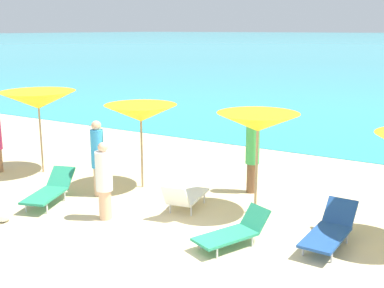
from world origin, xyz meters
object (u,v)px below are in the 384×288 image
(lounge_chair_3, at_px, (234,231))
(lounge_chair_5, at_px, (185,196))
(beach_ball, at_px, (2,213))
(beachgoer_1, at_px, (98,156))
(umbrella_1, at_px, (141,113))
(lounge_chair_2, at_px, (330,230))
(umbrella_0, at_px, (38,100))
(lounge_chair_0, at_px, (50,190))
(beachgoer_2, at_px, (253,152))
(beachgoer_4, at_px, (104,179))
(umbrella_2, at_px, (258,122))

(lounge_chair_3, bearing_deg, lounge_chair_5, 172.78)
(beach_ball, bearing_deg, beachgoer_1, 74.88)
(umbrella_1, height_order, lounge_chair_2, umbrella_1)
(umbrella_0, relative_size, lounge_chair_0, 1.29)
(lounge_chair_3, bearing_deg, umbrella_1, 175.40)
(umbrella_0, xyz_separation_m, beachgoer_2, (5.61, 1.39, -0.99))
(beachgoer_1, distance_m, beach_ball, 2.45)
(beachgoer_2, bearing_deg, umbrella_0, -113.60)
(beachgoer_4, bearing_deg, lounge_chair_3, -163.58)
(lounge_chair_2, relative_size, beachgoer_4, 1.05)
(lounge_chair_2, bearing_deg, lounge_chair_5, -179.64)
(lounge_chair_0, xyz_separation_m, beachgoer_2, (3.58, 3.03, 0.68))
(umbrella_0, height_order, beachgoer_2, umbrella_0)
(lounge_chair_0, bearing_deg, umbrella_1, 42.22)
(lounge_chair_0, xyz_separation_m, beach_ball, (-0.01, -1.28, -0.14))
(lounge_chair_5, bearing_deg, lounge_chair_3, 138.97)
(lounge_chair_3, xyz_separation_m, beach_ball, (-4.53, -1.42, -0.09))
(lounge_chair_0, relative_size, lounge_chair_2, 1.02)
(lounge_chair_0, distance_m, lounge_chair_3, 4.52)
(umbrella_1, xyz_separation_m, beach_ball, (-1.11, -3.27, -1.68))
(lounge_chair_0, height_order, beach_ball, lounge_chair_0)
(umbrella_0, distance_m, lounge_chair_0, 3.10)
(lounge_chair_2, height_order, beachgoer_1, beachgoer_1)
(lounge_chair_2, xyz_separation_m, lounge_chair_3, (-1.49, -0.90, -0.03))
(umbrella_1, height_order, beachgoer_4, umbrella_1)
(beachgoer_4, bearing_deg, umbrella_2, -130.79)
(umbrella_1, height_order, beachgoer_1, umbrella_1)
(umbrella_1, distance_m, lounge_chair_2, 5.24)
(umbrella_2, bearing_deg, beachgoer_1, -166.38)
(umbrella_0, relative_size, umbrella_1, 1.08)
(lounge_chair_0, xyz_separation_m, lounge_chair_2, (6.01, 1.04, -0.01))
(lounge_chair_5, bearing_deg, beachgoer_2, -121.19)
(umbrella_0, xyz_separation_m, lounge_chair_5, (4.88, -0.49, -1.66))
(beachgoer_1, height_order, beachgoer_4, beachgoer_1)
(umbrella_1, height_order, lounge_chair_5, umbrella_1)
(beachgoer_4, bearing_deg, lounge_chair_0, 9.54)
(lounge_chair_3, distance_m, beachgoer_2, 3.12)
(umbrella_0, xyz_separation_m, beachgoer_4, (3.71, -1.71, -1.14))
(beachgoer_4, height_order, beach_ball, beachgoer_4)
(umbrella_2, height_order, beachgoer_2, umbrella_2)
(lounge_chair_2, relative_size, beachgoer_1, 0.95)
(lounge_chair_3, height_order, beachgoer_4, beachgoer_4)
(umbrella_0, relative_size, beachgoer_2, 1.19)
(umbrella_2, distance_m, lounge_chair_0, 4.87)
(lounge_chair_2, height_order, lounge_chair_5, lounge_chair_5)
(umbrella_0, bearing_deg, beachgoer_2, 13.94)
(umbrella_0, xyz_separation_m, umbrella_2, (6.23, 0.20, -0.02))
(beachgoer_4, bearing_deg, beachgoer_2, -109.42)
(lounge_chair_3, xyz_separation_m, beachgoer_1, (-3.93, 0.82, 0.70))
(lounge_chair_2, height_order, beachgoer_2, beachgoer_2)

